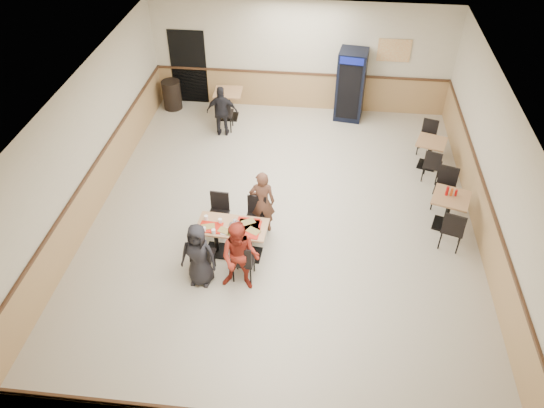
# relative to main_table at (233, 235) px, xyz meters

# --- Properties ---
(ground) EXTENTS (10.00, 10.00, 0.00)m
(ground) POSITION_rel_main_table_xyz_m (0.87, 1.05, -0.48)
(ground) COLOR beige
(ground) RESTS_ON ground
(room_shell) EXTENTS (10.00, 10.00, 10.00)m
(room_shell) POSITION_rel_main_table_xyz_m (2.64, 3.59, 0.10)
(room_shell) COLOR silver
(room_shell) RESTS_ON ground
(main_table) EXTENTS (1.37, 0.74, 0.72)m
(main_table) POSITION_rel_main_table_xyz_m (0.00, 0.00, 0.00)
(main_table) COLOR black
(main_table) RESTS_ON ground
(main_chairs) EXTENTS (1.27, 1.63, 0.91)m
(main_chairs) POSITION_rel_main_table_xyz_m (-0.05, 0.00, -0.02)
(main_chairs) COLOR black
(main_chairs) RESTS_ON ground
(diner_woman_left) EXTENTS (0.68, 0.47, 1.33)m
(diner_woman_left) POSITION_rel_main_table_xyz_m (-0.48, -0.79, 0.19)
(diner_woman_left) COLOR black
(diner_woman_left) RESTS_ON ground
(diner_woman_right) EXTENTS (0.76, 0.61, 1.48)m
(diner_woman_right) POSITION_rel_main_table_xyz_m (0.29, -0.83, 0.26)
(diner_woman_right) COLOR maroon
(diner_woman_right) RESTS_ON ground
(diner_man_opposite) EXTENTS (0.54, 0.38, 1.42)m
(diner_man_opposite) POSITION_rel_main_table_xyz_m (0.48, 0.79, 0.24)
(diner_man_opposite) COLOR brown
(diner_man_opposite) RESTS_ON ground
(lone_diner) EXTENTS (0.81, 0.37, 1.35)m
(lone_diner) POSITION_rel_main_table_xyz_m (-1.01, 4.36, 0.20)
(lone_diner) COLOR black
(lone_diner) RESTS_ON ground
(tabletop_clutter) EXTENTS (1.18, 0.60, 0.12)m
(tabletop_clutter) POSITION_rel_main_table_xyz_m (0.04, -0.04, 0.26)
(tabletop_clutter) COLOR red
(tabletop_clutter) RESTS_ON main_table
(side_table_near) EXTENTS (0.90, 0.90, 0.76)m
(side_table_near) POSITION_rel_main_table_xyz_m (4.25, 1.30, 0.03)
(side_table_near) COLOR black
(side_table_near) RESTS_ON ground
(side_table_near_chair_south) EXTENTS (0.56, 0.56, 0.97)m
(side_table_near_chair_south) POSITION_rel_main_table_xyz_m (4.25, 0.69, 0.01)
(side_table_near_chair_south) COLOR black
(side_table_near_chair_south) RESTS_ON ground
(side_table_near_chair_north) EXTENTS (0.56, 0.56, 0.97)m
(side_table_near_chair_north) POSITION_rel_main_table_xyz_m (4.25, 1.92, 0.01)
(side_table_near_chair_north) COLOR black
(side_table_near_chair_north) RESTS_ON ground
(side_table_far) EXTENTS (0.82, 0.82, 0.69)m
(side_table_far) POSITION_rel_main_table_xyz_m (4.13, 3.48, -0.01)
(side_table_far) COLOR black
(side_table_far) RESTS_ON ground
(side_table_far_chair_south) EXTENTS (0.51, 0.51, 0.88)m
(side_table_far_chair_south) POSITION_rel_main_table_xyz_m (4.13, 2.93, -0.04)
(side_table_far_chair_south) COLOR black
(side_table_far_chair_south) RESTS_ON ground
(side_table_far_chair_north) EXTENTS (0.51, 0.51, 0.88)m
(side_table_far_chair_north) POSITION_rel_main_table_xyz_m (4.13, 4.04, -0.04)
(side_table_far_chair_north) COLOR black
(side_table_far_chair_north) RESTS_ON ground
(condiment_caddy) EXTENTS (0.23, 0.06, 0.20)m
(condiment_caddy) POSITION_rel_main_table_xyz_m (4.21, 1.35, 0.38)
(condiment_caddy) COLOR #BC0D0D
(condiment_caddy) RESTS_ON side_table_near
(back_table) EXTENTS (0.76, 0.76, 0.78)m
(back_table) POSITION_rel_main_table_xyz_m (-1.01, 5.25, 0.04)
(back_table) COLOR black
(back_table) RESTS_ON ground
(back_table_chair_lone) EXTENTS (0.48, 0.48, 0.99)m
(back_table_chair_lone) POSITION_rel_main_table_xyz_m (-1.01, 4.62, 0.02)
(back_table_chair_lone) COLOR black
(back_table_chair_lone) RESTS_ON ground
(pepsi_cooler) EXTENTS (0.81, 0.81, 1.90)m
(pepsi_cooler) POSITION_rel_main_table_xyz_m (2.23, 5.64, 0.47)
(pepsi_cooler) COLOR black
(pepsi_cooler) RESTS_ON ground
(trash_bin) EXTENTS (0.51, 0.51, 0.81)m
(trash_bin) POSITION_rel_main_table_xyz_m (-2.67, 5.60, -0.07)
(trash_bin) COLOR black
(trash_bin) RESTS_ON ground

